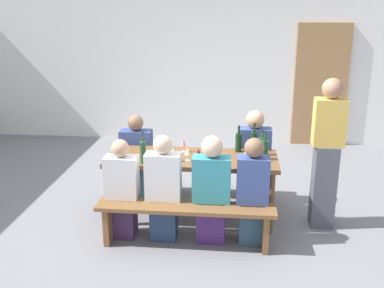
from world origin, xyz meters
name	(u,v)px	position (x,y,z in m)	size (l,w,h in m)	color
ground_plane	(192,217)	(0.00, 0.00, 0.00)	(24.00, 24.00, 0.00)	slate
back_wall	(210,51)	(0.00, 3.24, 1.60)	(14.00, 0.20, 3.20)	white
wooden_door	(321,86)	(1.92, 3.10, 1.05)	(0.90, 0.06, 2.10)	#9E7247
tasting_table	(192,164)	(0.00, 0.00, 0.66)	(1.92, 0.71, 0.75)	brown
bench_near	(186,215)	(0.00, -0.65, 0.35)	(1.82, 0.30, 0.45)	brown
bench_far	(197,170)	(0.00, 0.65, 0.35)	(1.82, 0.30, 0.45)	brown
wine_bottle_0	(143,152)	(-0.50, -0.26, 0.88)	(0.06, 0.06, 0.35)	#234C2D
wine_bottle_1	(262,146)	(0.78, 0.14, 0.86)	(0.07, 0.07, 0.29)	#234C2D
wine_bottle_2	(254,141)	(0.70, 0.29, 0.87)	(0.08, 0.08, 0.33)	#143319
wine_bottle_3	(238,142)	(0.52, 0.24, 0.87)	(0.07, 0.07, 0.31)	#143319
wine_bottle_4	(265,149)	(0.81, -0.01, 0.87)	(0.08, 0.08, 0.32)	#194723
wine_glass_0	(183,143)	(-0.12, 0.16, 0.86)	(0.06, 0.06, 0.16)	silver
wine_glass_1	(188,152)	(-0.03, -0.14, 0.86)	(0.08, 0.08, 0.15)	silver
wine_glass_2	(198,153)	(0.09, -0.24, 0.87)	(0.08, 0.08, 0.18)	silver
wine_glass_3	(173,152)	(-0.19, -0.18, 0.86)	(0.08, 0.08, 0.16)	silver
wine_glass_4	(246,154)	(0.60, -0.19, 0.86)	(0.06, 0.06, 0.17)	silver
seated_guest_near_0	(122,191)	(-0.69, -0.50, 0.51)	(0.34, 0.24, 1.08)	#3F274A
seated_guest_near_1	(163,190)	(-0.25, -0.50, 0.54)	(0.36, 0.24, 1.14)	navy
seated_guest_near_2	(211,192)	(0.25, -0.50, 0.55)	(0.39, 0.24, 1.14)	#48276C
seated_guest_near_3	(252,193)	(0.67, -0.50, 0.55)	(0.33, 0.24, 1.14)	#2F4E63
seated_guest_far_0	(137,160)	(-0.75, 0.50, 0.51)	(0.39, 0.24, 1.09)	#2B4F54
seated_guest_far_1	(253,159)	(0.71, 0.50, 0.57)	(0.41, 0.24, 1.18)	#394B44
standing_host	(326,156)	(1.47, -0.04, 0.83)	(0.33, 0.24, 1.67)	#51525E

